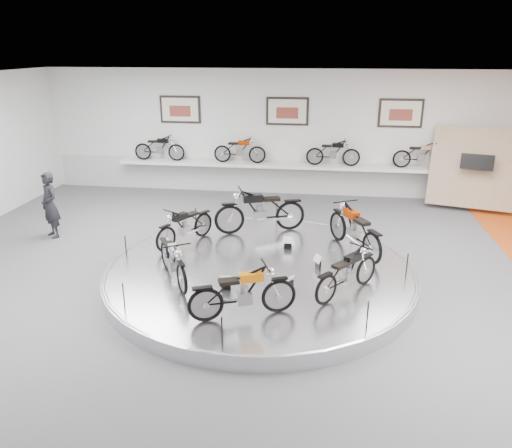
# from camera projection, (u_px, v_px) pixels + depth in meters

# --- Properties ---
(floor) EXTENTS (16.00, 16.00, 0.00)m
(floor) POSITION_uv_depth(u_px,v_px,m) (258.00, 287.00, 10.21)
(floor) COLOR #545456
(floor) RESTS_ON ground
(ceiling) EXTENTS (16.00, 16.00, 0.00)m
(ceiling) POSITION_uv_depth(u_px,v_px,m) (258.00, 85.00, 8.86)
(ceiling) COLOR white
(ceiling) RESTS_ON wall_back
(wall_back) EXTENTS (16.00, 0.00, 16.00)m
(wall_back) POSITION_uv_depth(u_px,v_px,m) (287.00, 133.00, 16.06)
(wall_back) COLOR silver
(wall_back) RESTS_ON floor
(dado_band) EXTENTS (15.68, 0.04, 1.10)m
(dado_band) POSITION_uv_depth(u_px,v_px,m) (286.00, 177.00, 16.53)
(dado_band) COLOR #BCBCBA
(dado_band) RESTS_ON floor
(display_platform) EXTENTS (6.40, 6.40, 0.30)m
(display_platform) POSITION_uv_depth(u_px,v_px,m) (260.00, 274.00, 10.44)
(display_platform) COLOR silver
(display_platform) RESTS_ON floor
(platform_rim) EXTENTS (6.40, 6.40, 0.10)m
(platform_rim) POSITION_uv_depth(u_px,v_px,m) (260.00, 269.00, 10.40)
(platform_rim) COLOR #B2B2BA
(platform_rim) RESTS_ON display_platform
(shelf) EXTENTS (11.00, 0.55, 0.10)m
(shelf) POSITION_uv_depth(u_px,v_px,m) (286.00, 166.00, 16.12)
(shelf) COLOR silver
(shelf) RESTS_ON wall_back
(poster_left) EXTENTS (1.35, 0.06, 0.88)m
(poster_left) POSITION_uv_depth(u_px,v_px,m) (180.00, 109.00, 16.24)
(poster_left) COLOR beige
(poster_left) RESTS_ON wall_back
(poster_center) EXTENTS (1.35, 0.06, 0.88)m
(poster_center) POSITION_uv_depth(u_px,v_px,m) (287.00, 111.00, 15.79)
(poster_center) COLOR beige
(poster_center) RESTS_ON wall_back
(poster_right) EXTENTS (1.35, 0.06, 0.88)m
(poster_right) POSITION_uv_depth(u_px,v_px,m) (401.00, 113.00, 15.34)
(poster_right) COLOR beige
(poster_right) RESTS_ON wall_back
(display_panel) EXTENTS (2.56, 1.52, 2.30)m
(display_panel) POSITION_uv_depth(u_px,v_px,m) (473.00, 168.00, 14.75)
(display_panel) COLOR tan
(display_panel) RESTS_ON floor
(shelf_bike_a) EXTENTS (1.22, 0.43, 0.73)m
(shelf_bike_a) POSITION_uv_depth(u_px,v_px,m) (160.00, 149.00, 16.52)
(shelf_bike_a) COLOR black
(shelf_bike_a) RESTS_ON shelf
(shelf_bike_b) EXTENTS (1.22, 0.43, 0.73)m
(shelf_bike_b) POSITION_uv_depth(u_px,v_px,m) (240.00, 152.00, 16.17)
(shelf_bike_b) COLOR #8F2300
(shelf_bike_b) RESTS_ON shelf
(shelf_bike_c) EXTENTS (1.22, 0.43, 0.73)m
(shelf_bike_c) POSITION_uv_depth(u_px,v_px,m) (333.00, 154.00, 15.79)
(shelf_bike_c) COLOR black
(shelf_bike_c) RESTS_ON shelf
(shelf_bike_d) EXTENTS (1.22, 0.43, 0.73)m
(shelf_bike_d) POSITION_uv_depth(u_px,v_px,m) (421.00, 157.00, 15.44)
(shelf_bike_d) COLOR silver
(shelf_bike_d) RESTS_ON shelf
(bike_a) EXTENTS (1.43, 1.89, 1.06)m
(bike_a) POSITION_uv_depth(u_px,v_px,m) (354.00, 229.00, 11.03)
(bike_a) COLOR #8F2300
(bike_a) RESTS_ON display_platform
(bike_b) EXTENTS (2.03, 1.28, 1.13)m
(bike_b) POSITION_uv_depth(u_px,v_px,m) (260.00, 210.00, 12.18)
(bike_b) COLOR black
(bike_b) RESTS_ON display_platform
(bike_c) EXTENTS (1.22, 1.59, 0.90)m
(bike_c) POSITION_uv_depth(u_px,v_px,m) (185.00, 226.00, 11.48)
(bike_c) COLOR black
(bike_c) RESTS_ON display_platform
(bike_d) EXTENTS (1.27, 1.59, 0.90)m
(bike_d) POSITION_uv_depth(u_px,v_px,m) (173.00, 259.00, 9.65)
(bike_d) COLOR silver
(bike_d) RESTS_ON display_platform
(bike_e) EXTENTS (1.68, 1.12, 0.93)m
(bike_e) POSITION_uv_depth(u_px,v_px,m) (243.00, 292.00, 8.34)
(bike_e) COLOR #C86507
(bike_e) RESTS_ON display_platform
(bike_f) EXTENTS (1.35, 1.48, 0.87)m
(bike_f) POSITION_uv_depth(u_px,v_px,m) (347.00, 272.00, 9.13)
(bike_f) COLOR black
(bike_f) RESTS_ON display_platform
(visitor) EXTENTS (0.74, 0.70, 1.70)m
(visitor) POSITION_uv_depth(u_px,v_px,m) (50.00, 205.00, 12.63)
(visitor) COLOR black
(visitor) RESTS_ON floor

